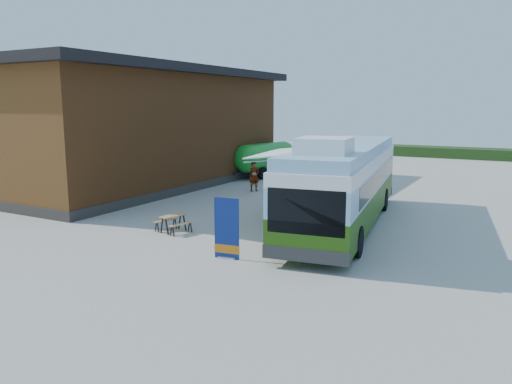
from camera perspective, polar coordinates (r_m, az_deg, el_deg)
The scene contains 10 objects.
ground at distance 19.38m, azimuth -7.78°, elevation -5.66°, with size 100.00×100.00×0.00m, color #BCB7AD.
barn at distance 33.10m, azimuth -12.23°, elevation 6.95°, with size 9.60×21.20×7.50m.
hedge at distance 53.22m, azimuth 25.40°, elevation 3.92°, with size 40.00×3.00×1.00m, color #264419.
bus at distance 21.63m, azimuth 10.10°, elevation 1.18°, with size 4.73×13.50×4.07m.
awning at distance 22.10m, azimuth 4.68°, elevation 4.12°, with size 3.68×5.21×0.56m.
banner at distance 16.96m, azimuth -3.36°, elevation -4.82°, with size 0.91×0.27×2.11m.
picnic_table at distance 20.80m, azimuth -9.44°, elevation -3.12°, with size 1.47×1.37×0.71m.
person_a at distance 30.21m, azimuth -0.21°, elevation 1.81°, with size 0.66×0.44×1.82m, color #999999.
person_b at distance 28.66m, azimuth 5.66°, elevation 1.09°, with size 0.78×0.60×1.60m, color #999999.
slurry_tanker at distance 36.43m, azimuth 1.08°, elevation 3.99°, with size 2.69×6.58×2.45m.
Camera 1 is at (11.23, -14.92, 5.17)m, focal length 35.00 mm.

